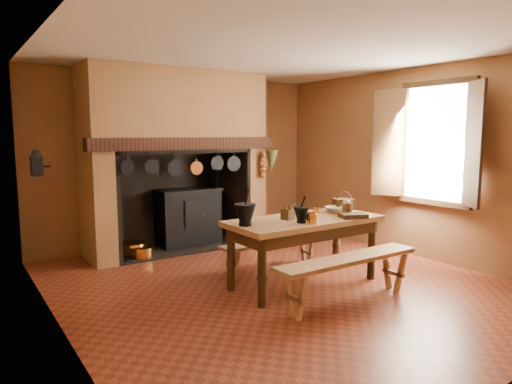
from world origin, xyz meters
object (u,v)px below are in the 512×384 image
iron_range (188,216)px  wicker_basket (343,203)px  mixing_bowl (338,210)px  work_table (304,229)px  coffee_grinder (288,213)px  bench_front (349,268)px

iron_range → wicker_basket: bearing=-65.1°
iron_range → wicker_basket: size_ratio=5.08×
mixing_bowl → wicker_basket: size_ratio=1.00×
iron_range → work_table: (0.27, -2.62, 0.21)m
iron_range → coffee_grinder: bearing=-88.7°
mixing_bowl → wicker_basket: wicker_basket is taller
iron_range → mixing_bowl: size_ratio=5.10×
work_table → mixing_bowl: (0.62, 0.06, 0.17)m
bench_front → mixing_bowl: mixing_bowl is taller
coffee_grinder → mixing_bowl: 0.83m
work_table → wicker_basket: size_ratio=6.04×
bench_front → wicker_basket: bearing=48.0°
coffee_grinder → mixing_bowl: size_ratio=0.62×
wicker_basket → mixing_bowl: bearing=-124.8°
work_table → bench_front: size_ratio=1.04×
work_table → bench_front: bearing=-90.0°
work_table → mixing_bowl: mixing_bowl is taller
iron_range → mixing_bowl: iron_range is taller
wicker_basket → bench_front: bearing=-107.2°
coffee_grinder → mixing_bowl: coffee_grinder is taller
wicker_basket → work_table: bearing=-142.1°
bench_front → coffee_grinder: (-0.22, 0.80, 0.51)m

